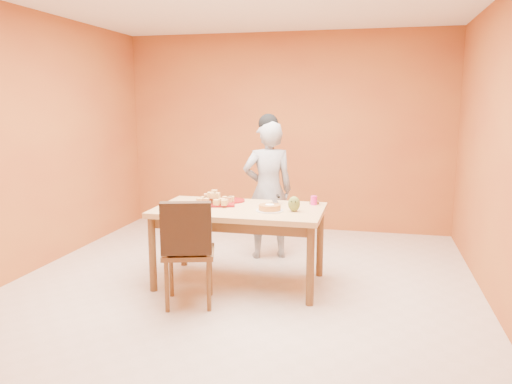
% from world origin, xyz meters
% --- Properties ---
extents(floor, '(5.00, 5.00, 0.00)m').
position_xyz_m(floor, '(0.00, 0.00, 0.00)').
color(floor, beige).
rests_on(floor, ground).
extents(wall_back, '(4.50, 0.00, 4.50)m').
position_xyz_m(wall_back, '(0.00, 2.50, 1.35)').
color(wall_back, '#B36629').
rests_on(wall_back, floor).
extents(wall_left, '(0.00, 5.00, 5.00)m').
position_xyz_m(wall_left, '(-2.25, 0.00, 1.35)').
color(wall_left, '#B36629').
rests_on(wall_left, floor).
extents(wall_right, '(0.00, 5.00, 5.00)m').
position_xyz_m(wall_right, '(2.25, 0.00, 1.35)').
color(wall_right, '#B36629').
rests_on(wall_right, floor).
extents(dining_table, '(1.60, 0.90, 0.76)m').
position_xyz_m(dining_table, '(-0.03, 0.18, 0.67)').
color(dining_table, tan).
rests_on(dining_table, floor).
extents(dining_chair, '(0.56, 0.62, 0.96)m').
position_xyz_m(dining_chair, '(-0.33, -0.44, 0.50)').
color(dining_chair, brown).
rests_on(dining_chair, floor).
extents(pastry_pile, '(0.32, 0.32, 0.11)m').
position_xyz_m(pastry_pile, '(-0.30, 0.29, 0.83)').
color(pastry_pile, tan).
rests_on(pastry_pile, pastry_platter).
extents(person, '(0.67, 0.56, 1.56)m').
position_xyz_m(person, '(0.06, 1.07, 0.78)').
color(person, '#9A9A9D').
rests_on(person, floor).
extents(pastry_platter, '(0.45, 0.45, 0.02)m').
position_xyz_m(pastry_platter, '(-0.30, 0.29, 0.77)').
color(pastry_platter, maroon).
rests_on(pastry_platter, dining_table).
extents(red_dinner_plate, '(0.33, 0.33, 0.02)m').
position_xyz_m(red_dinner_plate, '(-0.19, 0.45, 0.77)').
color(red_dinner_plate, maroon).
rests_on(red_dinner_plate, dining_table).
extents(white_cake_plate, '(0.33, 0.33, 0.01)m').
position_xyz_m(white_cake_plate, '(0.28, 0.09, 0.77)').
color(white_cake_plate, white).
rests_on(white_cake_plate, dining_table).
extents(sponge_cake, '(0.26, 0.26, 0.05)m').
position_xyz_m(sponge_cake, '(0.28, 0.09, 0.80)').
color(sponge_cake, orange).
rests_on(sponge_cake, white_cake_plate).
extents(cake_server, '(0.12, 0.26, 0.01)m').
position_xyz_m(cake_server, '(0.29, 0.27, 0.83)').
color(cake_server, silver).
rests_on(cake_server, sponge_cake).
extents(egg_ornament, '(0.13, 0.12, 0.14)m').
position_xyz_m(egg_ornament, '(0.50, 0.13, 0.83)').
color(egg_ornament, olive).
rests_on(egg_ornament, dining_table).
extents(magenta_glass, '(0.08, 0.08, 0.09)m').
position_xyz_m(magenta_glass, '(0.65, 0.47, 0.80)').
color(magenta_glass, '#E22289').
rests_on(magenta_glass, dining_table).
extents(checker_tin, '(0.13, 0.13, 0.03)m').
position_xyz_m(checker_tin, '(0.65, 0.51, 0.77)').
color(checker_tin, '#3C2410').
rests_on(checker_tin, dining_table).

